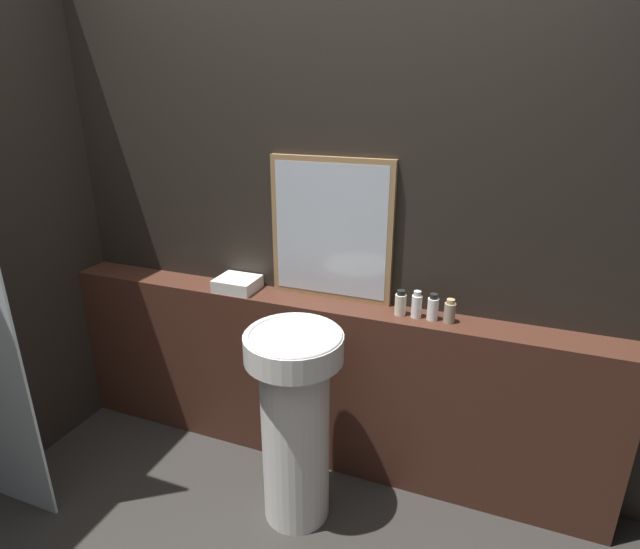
{
  "coord_description": "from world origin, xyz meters",
  "views": [
    {
      "loc": [
        0.79,
        -0.91,
        1.82
      ],
      "look_at": [
        0.05,
        1.01,
        1.06
      ],
      "focal_mm": 28.0,
      "sensor_mm": 36.0,
      "label": 1
    }
  ],
  "objects_px": {
    "mirror": "(331,230)",
    "shampoo_bottle": "(400,303)",
    "pedestal_sink": "(295,418)",
    "body_wash_bottle": "(450,312)",
    "towel_stack": "(237,284)",
    "lotion_bottle": "(433,308)",
    "conditioner_bottle": "(417,305)"
  },
  "relations": [
    {
      "from": "mirror",
      "to": "shampoo_bottle",
      "type": "height_order",
      "value": "mirror"
    },
    {
      "from": "pedestal_sink",
      "to": "body_wash_bottle",
      "type": "height_order",
      "value": "body_wash_bottle"
    },
    {
      "from": "shampoo_bottle",
      "to": "pedestal_sink",
      "type": "bearing_deg",
      "value": -131.33
    },
    {
      "from": "towel_stack",
      "to": "shampoo_bottle",
      "type": "relative_size",
      "value": 1.75
    },
    {
      "from": "body_wash_bottle",
      "to": "lotion_bottle",
      "type": "bearing_deg",
      "value": 180.0
    },
    {
      "from": "towel_stack",
      "to": "lotion_bottle",
      "type": "relative_size",
      "value": 1.68
    },
    {
      "from": "towel_stack",
      "to": "lotion_bottle",
      "type": "xyz_separation_m",
      "value": [
        0.96,
        0.0,
        0.02
      ]
    },
    {
      "from": "towel_stack",
      "to": "conditioner_bottle",
      "type": "bearing_deg",
      "value": 0.0
    },
    {
      "from": "shampoo_bottle",
      "to": "body_wash_bottle",
      "type": "distance_m",
      "value": 0.21
    },
    {
      "from": "conditioner_bottle",
      "to": "lotion_bottle",
      "type": "bearing_deg",
      "value": 0.0
    },
    {
      "from": "pedestal_sink",
      "to": "lotion_bottle",
      "type": "relative_size",
      "value": 7.62
    },
    {
      "from": "mirror",
      "to": "lotion_bottle",
      "type": "xyz_separation_m",
      "value": [
        0.5,
        -0.08,
        -0.28
      ]
    },
    {
      "from": "lotion_bottle",
      "to": "shampoo_bottle",
      "type": "bearing_deg",
      "value": 180.0
    },
    {
      "from": "pedestal_sink",
      "to": "lotion_bottle",
      "type": "xyz_separation_m",
      "value": [
        0.49,
        0.39,
        0.43
      ]
    },
    {
      "from": "mirror",
      "to": "shampoo_bottle",
      "type": "bearing_deg",
      "value": -12.12
    },
    {
      "from": "shampoo_bottle",
      "to": "lotion_bottle",
      "type": "height_order",
      "value": "lotion_bottle"
    },
    {
      "from": "towel_stack",
      "to": "conditioner_bottle",
      "type": "height_order",
      "value": "conditioner_bottle"
    },
    {
      "from": "shampoo_bottle",
      "to": "lotion_bottle",
      "type": "bearing_deg",
      "value": -0.0
    },
    {
      "from": "shampoo_bottle",
      "to": "body_wash_bottle",
      "type": "xyz_separation_m",
      "value": [
        0.21,
        -0.0,
        -0.0
      ]
    },
    {
      "from": "towel_stack",
      "to": "lotion_bottle",
      "type": "bearing_deg",
      "value": 0.0
    },
    {
      "from": "lotion_bottle",
      "to": "body_wash_bottle",
      "type": "relative_size",
      "value": 1.13
    },
    {
      "from": "towel_stack",
      "to": "shampoo_bottle",
      "type": "distance_m",
      "value": 0.82
    },
    {
      "from": "towel_stack",
      "to": "body_wash_bottle",
      "type": "height_order",
      "value": "body_wash_bottle"
    },
    {
      "from": "mirror",
      "to": "conditioner_bottle",
      "type": "xyz_separation_m",
      "value": [
        0.43,
        -0.08,
        -0.28
      ]
    },
    {
      "from": "towel_stack",
      "to": "lotion_bottle",
      "type": "height_order",
      "value": "lotion_bottle"
    },
    {
      "from": "pedestal_sink",
      "to": "body_wash_bottle",
      "type": "xyz_separation_m",
      "value": [
        0.56,
        0.39,
        0.42
      ]
    },
    {
      "from": "mirror",
      "to": "conditioner_bottle",
      "type": "height_order",
      "value": "mirror"
    },
    {
      "from": "pedestal_sink",
      "to": "body_wash_bottle",
      "type": "bearing_deg",
      "value": 35.05
    },
    {
      "from": "towel_stack",
      "to": "body_wash_bottle",
      "type": "relative_size",
      "value": 1.91
    },
    {
      "from": "body_wash_bottle",
      "to": "mirror",
      "type": "bearing_deg",
      "value": 172.34
    },
    {
      "from": "mirror",
      "to": "towel_stack",
      "type": "relative_size",
      "value": 3.29
    },
    {
      "from": "lotion_bottle",
      "to": "towel_stack",
      "type": "bearing_deg",
      "value": 180.0
    }
  ]
}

